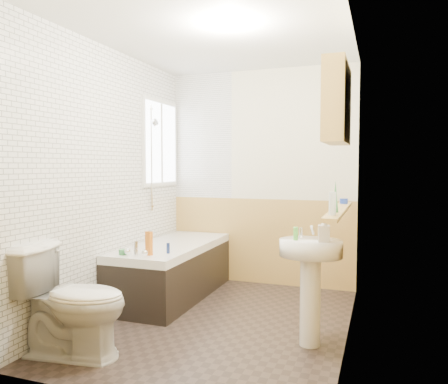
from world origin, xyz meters
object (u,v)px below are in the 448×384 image
(bathtub, at_px, (172,269))
(sink, at_px, (310,270))
(toilet, at_px, (72,301))
(pine_shelf, at_px, (339,211))
(medicine_cabinet, at_px, (337,104))

(bathtub, xyz_separation_m, sink, (1.57, -0.78, 0.29))
(bathtub, height_order, toilet, toilet)
(sink, bearing_deg, pine_shelf, 19.82)
(bathtub, distance_m, sink, 1.78)
(medicine_cabinet, bearing_deg, bathtub, 157.35)
(pine_shelf, bearing_deg, bathtub, 157.57)
(toilet, xyz_separation_m, medicine_cabinet, (1.77, 0.83, 1.45))
(toilet, distance_m, medicine_cabinet, 2.43)
(bathtub, height_order, pine_shelf, pine_shelf)
(sink, bearing_deg, bathtub, 159.76)
(pine_shelf, bearing_deg, medicine_cabinet, 172.50)
(toilet, height_order, medicine_cabinet, medicine_cabinet)
(bathtub, bearing_deg, medicine_cabinet, -22.65)
(toilet, bearing_deg, medicine_cabinet, -72.29)
(medicine_cabinet, bearing_deg, toilet, -154.95)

